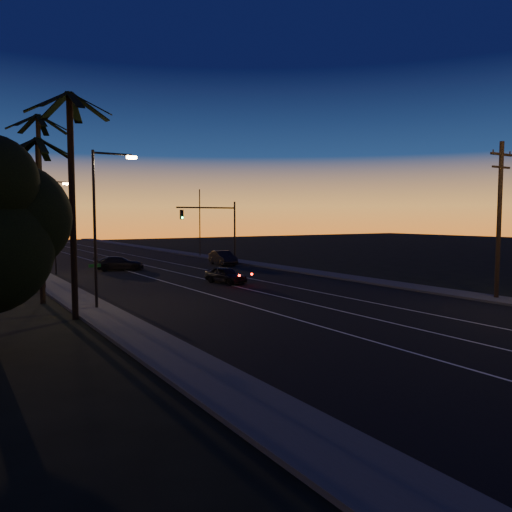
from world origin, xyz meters
TOP-DOWN VIEW (x-y plane):
  - road at (0.00, 30.00)m, footprint 20.00×170.00m
  - sidewalk_left at (-11.20, 30.00)m, footprint 2.40×170.00m
  - sidewalk_right at (11.20, 30.00)m, footprint 2.40×170.00m
  - lane_stripe_left at (-3.00, 30.00)m, footprint 0.12×160.00m
  - lane_stripe_mid at (0.50, 30.00)m, footprint 0.12×160.00m
  - lane_stripe_right at (4.00, 30.00)m, footprint 0.12×160.00m
  - palm_near at (-12.60, 18.00)m, footprint 4.25×4.16m
  - palm_mid at (-13.20, 24.00)m, footprint 4.25×4.16m
  - palm_far at (-12.20, 30.00)m, footprint 4.25×4.16m
  - streetlight_left_near at (-10.70, 20.00)m, footprint 2.55×0.26m
  - streetlight_left_far at (-10.69, 38.00)m, footprint 2.55×0.26m
  - street_sign at (-10.80, 21.00)m, footprint 0.70×0.06m
  - utility_pole at (11.60, 10.00)m, footprint 2.20×0.28m
  - signal_mast at (7.14, 39.99)m, footprint 7.10×0.41m
  - signal_post at (-9.50, 39.98)m, footprint 0.28×0.37m
  - far_pole_left at (-11.00, 55.00)m, footprint 0.14×0.14m
  - far_pole_right at (11.00, 52.00)m, footprint 0.14×0.14m
  - lead_car at (0.76, 26.18)m, footprint 2.40×4.55m
  - right_car at (7.85, 39.75)m, footprint 2.16×4.89m
  - cross_car at (-3.50, 40.39)m, footprint 5.17×3.32m

SIDE VIEW (x-z plane):
  - road at x=0.00m, z-range 0.00..0.01m
  - lane_stripe_left at x=-3.00m, z-range 0.01..0.02m
  - lane_stripe_mid at x=0.50m, z-range 0.01..0.02m
  - lane_stripe_right at x=4.00m, z-range 0.01..0.02m
  - sidewalk_left at x=-11.20m, z-range 0.00..0.16m
  - sidewalk_right at x=11.20m, z-range 0.00..0.16m
  - lead_car at x=0.76m, z-range 0.01..1.33m
  - cross_car at x=-3.50m, z-range 0.01..1.41m
  - right_car at x=7.85m, z-range 0.01..1.57m
  - street_sign at x=-10.80m, z-range 0.36..2.96m
  - signal_post at x=-9.50m, z-range 0.79..4.99m
  - far_pole_left at x=-11.00m, z-range 0.00..9.00m
  - far_pole_right at x=11.00m, z-range 0.00..9.00m
  - signal_mast at x=7.14m, z-range 1.28..8.28m
  - streetlight_left_far at x=-10.69m, z-range 0.81..9.31m
  - utility_pole at x=11.60m, z-range 0.32..10.32m
  - streetlight_left_near at x=-10.70m, z-range 0.82..9.82m
  - palm_mid at x=-13.20m, z-range 1.24..11.27m
  - palm_near at x=-12.60m, z-range 1.31..12.84m
  - palm_far at x=-12.20m, z-range 1.35..13.88m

